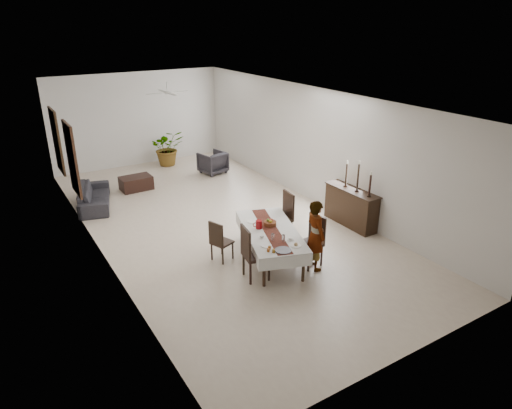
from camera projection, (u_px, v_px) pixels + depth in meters
name	position (u px, v px, depth m)	size (l,w,h in m)	color
floor	(219.00, 222.00, 11.77)	(6.00, 12.00, 0.00)	beige
ceiling	(215.00, 97.00, 10.54)	(6.00, 12.00, 0.02)	white
wall_back	(138.00, 119.00, 15.87)	(6.00, 0.02, 3.20)	silver
wall_front	(412.00, 270.00, 6.44)	(6.00, 0.02, 3.20)	silver
wall_left	(92.00, 185.00, 9.70)	(0.02, 12.00, 3.20)	silver
wall_right	(314.00, 146.00, 12.62)	(0.02, 12.00, 3.20)	silver
dining_table_top	(271.00, 231.00, 9.76)	(0.91, 2.19, 0.05)	black
table_leg_fl	(264.00, 272.00, 8.87)	(0.06, 0.06, 0.64)	black
table_leg_fr	(303.00, 267.00, 9.04)	(0.06, 0.06, 0.64)	black
table_leg_bl	(243.00, 227.00, 10.74)	(0.06, 0.06, 0.64)	black
table_leg_br	(276.00, 224.00, 10.91)	(0.06, 0.06, 0.64)	black
tablecloth_top	(271.00, 230.00, 9.75)	(1.08, 2.36, 0.01)	silver
tablecloth_drape_left	(246.00, 238.00, 9.69)	(0.01, 2.36, 0.27)	white
tablecloth_drape_right	(294.00, 233.00, 9.91)	(0.01, 2.36, 0.27)	silver
tablecloth_drape_near	(286.00, 262.00, 8.74)	(1.08, 0.01, 0.27)	silver
tablecloth_drape_far	(258.00, 214.00, 10.85)	(1.08, 0.01, 0.27)	white
table_runner	(271.00, 230.00, 9.74)	(0.32, 2.28, 0.00)	maroon
red_pitcher	(259.00, 224.00, 9.79)	(0.14, 0.14, 0.18)	maroon
pitcher_handle	(255.00, 225.00, 9.77)	(0.11, 0.11, 0.02)	#991C0B
wine_glass_near	(283.00, 238.00, 9.20)	(0.06, 0.06, 0.16)	silver
wine_glass_mid	(273.00, 237.00, 9.24)	(0.06, 0.06, 0.16)	white
teacup_right	(290.00, 239.00, 9.30)	(0.08, 0.08, 0.05)	white
saucer_right	(290.00, 240.00, 9.31)	(0.14, 0.14, 0.01)	silver
teacup_left	(262.00, 237.00, 9.39)	(0.08, 0.08, 0.05)	silver
saucer_left	(262.00, 238.00, 9.40)	(0.14, 0.14, 0.01)	white
plate_near_right	(296.00, 246.00, 9.07)	(0.22, 0.22, 0.01)	white
bread_near_right	(296.00, 244.00, 9.06)	(0.08, 0.08, 0.08)	tan
plate_near_left	(266.00, 245.00, 9.07)	(0.22, 0.22, 0.01)	white
plate_far_left	(252.00, 221.00, 10.13)	(0.22, 0.22, 0.01)	white
serving_tray	(283.00, 250.00, 8.88)	(0.33, 0.33, 0.02)	#39393D
jam_jar_a	(274.00, 251.00, 8.80)	(0.06, 0.06, 0.07)	#855713
jam_jar_b	(268.00, 250.00, 8.83)	(0.06, 0.06, 0.07)	#944815
jam_jar_c	(269.00, 248.00, 8.92)	(0.06, 0.06, 0.07)	brown
fruit_basket	(270.00, 223.00, 9.94)	(0.27, 0.27, 0.09)	brown
fruit_red	(271.00, 220.00, 9.94)	(0.08, 0.08, 0.08)	maroon
fruit_green	(268.00, 220.00, 9.93)	(0.07, 0.07, 0.07)	#537122
fruit_yellow	(271.00, 221.00, 9.88)	(0.08, 0.08, 0.08)	gold
chair_right_near_seat	(309.00, 244.00, 9.58)	(0.47, 0.47, 0.05)	black
chair_right_near_leg_fl	(322.00, 256.00, 9.64)	(0.05, 0.05, 0.46)	black
chair_right_near_leg_fr	(309.00, 249.00, 9.92)	(0.05, 0.05, 0.46)	black
chair_right_near_leg_bl	(309.00, 261.00, 9.43)	(0.05, 0.05, 0.46)	black
chair_right_near_leg_br	(296.00, 254.00, 9.70)	(0.05, 0.05, 0.46)	black
chair_right_near_back	(317.00, 228.00, 9.57)	(0.47, 0.04, 0.59)	black
chair_right_far_seat	(280.00, 219.00, 10.74)	(0.48, 0.48, 0.05)	black
chair_right_far_leg_fl	(291.00, 231.00, 10.77)	(0.05, 0.05, 0.47)	black
chair_right_far_leg_fr	(283.00, 224.00, 11.09)	(0.05, 0.05, 0.47)	black
chair_right_far_leg_bl	(277.00, 234.00, 10.60)	(0.05, 0.05, 0.47)	black
chair_right_far_leg_br	(269.00, 227.00, 10.93)	(0.05, 0.05, 0.47)	black
chair_right_far_back	(288.00, 205.00, 10.71)	(0.48, 0.04, 0.61)	black
chair_left_near_seat	(256.00, 255.00, 9.09)	(0.48, 0.48, 0.06)	black
chair_left_near_leg_fl	(244.00, 264.00, 9.30)	(0.05, 0.05, 0.48)	black
chair_left_near_leg_fr	(250.00, 274.00, 8.96)	(0.05, 0.05, 0.48)	black
chair_left_near_leg_bl	(262.00, 261.00, 9.43)	(0.05, 0.05, 0.48)	black
chair_left_near_leg_br	(269.00, 270.00, 9.09)	(0.05, 0.05, 0.48)	black
chair_left_near_back	(246.00, 243.00, 8.89)	(0.48, 0.04, 0.62)	black
chair_left_far_seat	(222.00, 242.00, 9.83)	(0.39, 0.39, 0.04)	black
chair_left_far_leg_fl	(212.00, 252.00, 9.89)	(0.04, 0.04, 0.39)	black
chair_left_far_leg_fr	(223.00, 256.00, 9.70)	(0.04, 0.04, 0.39)	black
chair_left_far_leg_bl	(222.00, 246.00, 10.12)	(0.04, 0.04, 0.39)	black
chair_left_far_leg_br	(233.00, 251.00, 9.93)	(0.04, 0.04, 0.39)	black
chair_left_far_back	(216.00, 234.00, 9.60)	(0.39, 0.04, 0.50)	black
woman	(316.00, 235.00, 9.36)	(0.55, 0.36, 1.52)	gray
sideboard_body	(351.00, 208.00, 11.48)	(0.41, 1.53, 0.92)	black
sideboard_top	(352.00, 190.00, 11.30)	(0.45, 1.60, 0.03)	black
candlestick_near_base	(369.00, 196.00, 10.84)	(0.10, 0.10, 0.03)	black
candlestick_near_shaft	(370.00, 185.00, 10.74)	(0.05, 0.05, 0.51)	black
candlestick_near_candle	(371.00, 173.00, 10.63)	(0.04, 0.04, 0.08)	white
candlestick_mid_base	(357.00, 191.00, 11.17)	(0.10, 0.10, 0.03)	black
candlestick_mid_shaft	(358.00, 177.00, 11.03)	(0.05, 0.05, 0.67)	black
candlestick_mid_candle	(359.00, 162.00, 10.89)	(0.04, 0.04, 0.08)	silver
candlestick_far_base	(345.00, 186.00, 11.49)	(0.10, 0.10, 0.03)	black
candlestick_far_shaft	(346.00, 175.00, 11.37)	(0.05, 0.05, 0.56)	black
candlestick_far_candle	(347.00, 162.00, 11.25)	(0.04, 0.04, 0.08)	white
sofa	(94.00, 196.00, 12.67)	(1.98, 0.78, 0.58)	#2B292E
armchair	(213.00, 163.00, 15.33)	(0.78, 0.80, 0.73)	#2E2A30
coffee_table	(136.00, 183.00, 13.92)	(0.92, 0.61, 0.41)	black
potted_plant	(168.00, 148.00, 16.08)	(1.14, 0.99, 1.26)	#245923
mirror_frame_near	(72.00, 159.00, 11.44)	(0.06, 1.05, 1.85)	black
mirror_glass_near	(73.00, 159.00, 11.46)	(0.01, 0.90, 1.70)	silver
mirror_frame_far	(57.00, 141.00, 13.09)	(0.06, 1.05, 1.85)	black
mirror_glass_far	(58.00, 141.00, 13.11)	(0.01, 0.90, 1.70)	silver
fan_rod	(167.00, 86.00, 12.94)	(0.04, 0.04, 0.20)	silver
fan_hub	(167.00, 93.00, 13.01)	(0.16, 0.16, 0.08)	silver
fan_blade_n	(163.00, 91.00, 13.29)	(0.10, 0.55, 0.01)	silver
fan_blade_s	(172.00, 94.00, 12.74)	(0.10, 0.55, 0.01)	silver
fan_blade_e	(179.00, 92.00, 13.18)	(0.55, 0.10, 0.01)	white
fan_blade_w	(156.00, 94.00, 12.84)	(0.55, 0.10, 0.01)	beige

